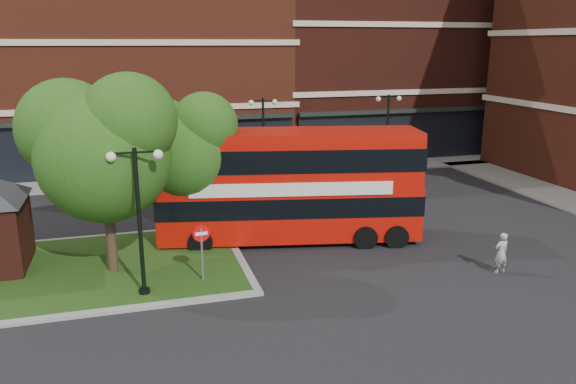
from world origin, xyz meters
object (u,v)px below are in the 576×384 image
object	(u,v)px
car_white	(320,166)
woman	(501,253)
car_silver	(135,172)
bus	(289,178)

from	to	relation	value
car_white	woman	bearing A→B (deg)	-170.26
woman	car_silver	distance (m)	21.29
bus	woman	size ratio (longest dim) A/B	7.21
bus	car_white	world-z (taller)	bus
car_silver	woman	bearing A→B (deg)	-139.85
woman	car_white	distance (m)	15.83
woman	bus	bearing A→B (deg)	-44.68
car_silver	car_white	distance (m)	11.07
car_white	bus	bearing A→B (deg)	158.82
bus	car_silver	xyz separation A→B (m)	(-6.05, 11.79, -1.98)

